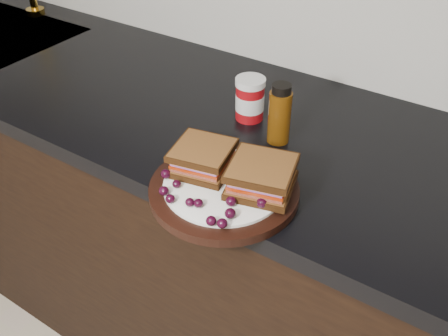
# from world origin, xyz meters

# --- Properties ---
(base_cabinets) EXTENTS (3.96, 0.58, 0.86)m
(base_cabinets) POSITION_xyz_m (0.00, 1.70, 0.43)
(base_cabinets) COLOR black
(base_cabinets) RESTS_ON ground_plane
(countertop) EXTENTS (3.98, 0.60, 0.04)m
(countertop) POSITION_xyz_m (0.00, 1.70, 0.88)
(countertop) COLOR black
(countertop) RESTS_ON base_cabinets
(plate) EXTENTS (0.28, 0.28, 0.02)m
(plate) POSITION_xyz_m (-0.01, 1.46, 0.91)
(plate) COLOR black
(plate) RESTS_ON countertop
(sandwich_left) EXTENTS (0.13, 0.13, 0.05)m
(sandwich_left) POSITION_xyz_m (-0.07, 1.48, 0.95)
(sandwich_left) COLOR brown
(sandwich_left) RESTS_ON plate
(sandwich_right) EXTENTS (0.14, 0.14, 0.05)m
(sandwich_right) POSITION_xyz_m (0.06, 1.49, 0.95)
(sandwich_right) COLOR brown
(sandwich_right) RESTS_ON plate
(grape_0) EXTENTS (0.02, 0.02, 0.02)m
(grape_0) POSITION_xyz_m (-0.11, 1.42, 0.93)
(grape_0) COLOR black
(grape_0) RESTS_ON plate
(grape_1) EXTENTS (0.02, 0.02, 0.02)m
(grape_1) POSITION_xyz_m (-0.07, 1.41, 0.93)
(grape_1) COLOR black
(grape_1) RESTS_ON plate
(grape_2) EXTENTS (0.02, 0.02, 0.02)m
(grape_2) POSITION_xyz_m (-0.08, 1.38, 0.93)
(grape_2) COLOR black
(grape_2) RESTS_ON plate
(grape_3) EXTENTS (0.02, 0.02, 0.02)m
(grape_3) POSITION_xyz_m (-0.06, 1.37, 0.93)
(grape_3) COLOR black
(grape_3) RESTS_ON plate
(grape_4) EXTENTS (0.02, 0.02, 0.02)m
(grape_4) POSITION_xyz_m (-0.02, 1.38, 0.93)
(grape_4) COLOR black
(grape_4) RESTS_ON plate
(grape_5) EXTENTS (0.02, 0.02, 0.02)m
(grape_5) POSITION_xyz_m (-0.01, 1.39, 0.93)
(grape_5) COLOR black
(grape_5) RESTS_ON plate
(grape_6) EXTENTS (0.02, 0.02, 0.02)m
(grape_6) POSITION_xyz_m (0.04, 1.36, 0.93)
(grape_6) COLOR black
(grape_6) RESTS_ON plate
(grape_7) EXTENTS (0.02, 0.02, 0.02)m
(grape_7) POSITION_xyz_m (0.05, 1.36, 0.93)
(grape_7) COLOR black
(grape_7) RESTS_ON plate
(grape_8) EXTENTS (0.02, 0.02, 0.02)m
(grape_8) POSITION_xyz_m (0.05, 1.39, 0.93)
(grape_8) COLOR black
(grape_8) RESTS_ON plate
(grape_9) EXTENTS (0.02, 0.02, 0.02)m
(grape_9) POSITION_xyz_m (0.04, 1.42, 0.93)
(grape_9) COLOR black
(grape_9) RESTS_ON plate
(grape_10) EXTENTS (0.02, 0.02, 0.02)m
(grape_10) POSITION_xyz_m (0.08, 1.44, 0.93)
(grape_10) COLOR black
(grape_10) RESTS_ON plate
(grape_11) EXTENTS (0.02, 0.02, 0.02)m
(grape_11) POSITION_xyz_m (0.07, 1.46, 0.93)
(grape_11) COLOR black
(grape_11) RESTS_ON plate
(grape_12) EXTENTS (0.02, 0.02, 0.02)m
(grape_12) POSITION_xyz_m (0.08, 1.48, 0.93)
(grape_12) COLOR black
(grape_12) RESTS_ON plate
(grape_13) EXTENTS (0.02, 0.02, 0.01)m
(grape_13) POSITION_xyz_m (0.08, 1.51, 0.93)
(grape_13) COLOR black
(grape_13) RESTS_ON plate
(grape_14) EXTENTS (0.02, 0.02, 0.02)m
(grape_14) POSITION_xyz_m (-0.06, 1.53, 0.93)
(grape_14) COLOR black
(grape_14) RESTS_ON plate
(grape_15) EXTENTS (0.02, 0.02, 0.02)m
(grape_15) POSITION_xyz_m (-0.06, 1.49, 0.93)
(grape_15) COLOR black
(grape_15) RESTS_ON plate
(grape_16) EXTENTS (0.02, 0.02, 0.02)m
(grape_16) POSITION_xyz_m (-0.09, 1.48, 0.93)
(grape_16) COLOR black
(grape_16) RESTS_ON plate
(grape_17) EXTENTS (0.02, 0.02, 0.02)m
(grape_17) POSITION_xyz_m (-0.08, 1.47, 0.93)
(grape_17) COLOR black
(grape_17) RESTS_ON plate
(grape_18) EXTENTS (0.02, 0.02, 0.02)m
(grape_18) POSITION_xyz_m (-0.09, 1.44, 0.93)
(grape_18) COLOR black
(grape_18) RESTS_ON plate
(grape_19) EXTENTS (0.02, 0.02, 0.02)m
(grape_19) POSITION_xyz_m (-0.05, 1.51, 0.93)
(grape_19) COLOR black
(grape_19) RESTS_ON plate
(grape_20) EXTENTS (0.02, 0.02, 0.02)m
(grape_20) POSITION_xyz_m (-0.05, 1.47, 0.93)
(grape_20) COLOR black
(grape_20) RESTS_ON plate
(grape_21) EXTENTS (0.02, 0.02, 0.01)m
(grape_21) POSITION_xyz_m (-0.07, 1.46, 0.93)
(grape_21) COLOR black
(grape_21) RESTS_ON plate
(condiment_jar) EXTENTS (0.08, 0.08, 0.10)m
(condiment_jar) POSITION_xyz_m (-0.11, 1.72, 0.95)
(condiment_jar) COLOR maroon
(condiment_jar) RESTS_ON countertop
(oil_bottle) EXTENTS (0.05, 0.05, 0.13)m
(oil_bottle) POSITION_xyz_m (-0.01, 1.68, 0.97)
(oil_bottle) COLOR #4E2A07
(oil_bottle) RESTS_ON countertop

